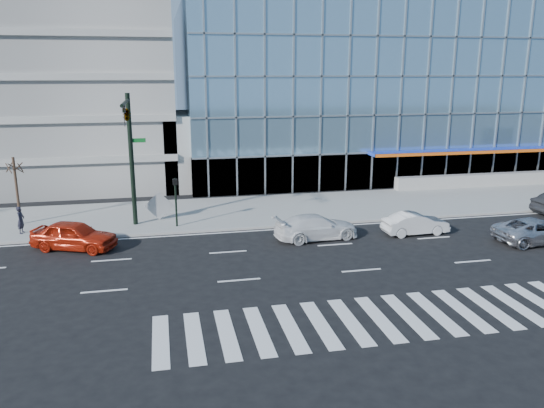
{
  "coord_description": "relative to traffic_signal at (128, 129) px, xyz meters",
  "views": [
    {
      "loc": [
        -9.25,
        -26.72,
        9.43
      ],
      "look_at": [
        -2.96,
        3.0,
        1.75
      ],
      "focal_mm": 35.0,
      "sensor_mm": 36.0,
      "label": 1
    }
  ],
  "objects": [
    {
      "name": "ground",
      "position": [
        11.0,
        -4.57,
        -6.16
      ],
      "size": [
        160.0,
        160.0,
        0.0
      ],
      "primitive_type": "plane",
      "color": "black",
      "rests_on": "ground"
    },
    {
      "name": "sidewalk",
      "position": [
        11.0,
        3.43,
        -6.09
      ],
      "size": [
        120.0,
        8.0,
        0.15
      ],
      "primitive_type": "cube",
      "color": "gray",
      "rests_on": "ground"
    },
    {
      "name": "theatre_building",
      "position": [
        25.0,
        21.43,
        1.34
      ],
      "size": [
        42.0,
        26.0,
        15.0
      ],
      "primitive_type": "cube",
      "color": "#6E9AB8",
      "rests_on": "ground"
    },
    {
      "name": "parking_garage",
      "position": [
        -9.0,
        21.43,
        3.84
      ],
      "size": [
        24.0,
        24.0,
        20.0
      ],
      "primitive_type": "cube",
      "color": "gray",
      "rests_on": "ground"
    },
    {
      "name": "ramp_block",
      "position": [
        5.0,
        13.43,
        -3.16
      ],
      "size": [
        6.0,
        8.0,
        6.0
      ],
      "primitive_type": "cube",
      "color": "gray",
      "rests_on": "ground"
    },
    {
      "name": "traffic_signal",
      "position": [
        0.0,
        0.0,
        0.0
      ],
      "size": [
        1.14,
        5.74,
        8.0
      ],
      "color": "black",
      "rests_on": "sidewalk"
    },
    {
      "name": "ped_signal_post",
      "position": [
        2.5,
        0.37,
        -4.02
      ],
      "size": [
        0.3,
        0.33,
        3.0
      ],
      "color": "black",
      "rests_on": "sidewalk"
    },
    {
      "name": "street_tree_near",
      "position": [
        -7.0,
        2.93,
        -2.39
      ],
      "size": [
        1.1,
        1.1,
        4.23
      ],
      "color": "#332319",
      "rests_on": "sidewalk"
    },
    {
      "name": "silver_suv",
      "position": [
        22.27,
        -6.54,
        -5.48
      ],
      "size": [
        5.01,
        2.41,
        1.38
      ],
      "primitive_type": "imported",
      "rotation": [
        0.0,
        0.0,
        1.6
      ],
      "color": "silver",
      "rests_on": "ground"
    },
    {
      "name": "white_suv",
      "position": [
        10.27,
        -3.31,
        -5.46
      ],
      "size": [
        5.06,
        2.51,
        1.41
      ],
      "primitive_type": "imported",
      "rotation": [
        0.0,
        0.0,
        1.68
      ],
      "color": "white",
      "rests_on": "ground"
    },
    {
      "name": "white_sedan",
      "position": [
        16.27,
        -3.64,
        -5.52
      ],
      "size": [
        3.94,
        1.47,
        1.29
      ],
      "primitive_type": "imported",
      "rotation": [
        0.0,
        0.0,
        1.6
      ],
      "color": "silver",
      "rests_on": "ground"
    },
    {
      "name": "red_sedan",
      "position": [
        -3.07,
        -2.35,
        -5.39
      ],
      "size": [
        4.92,
        3.41,
        1.56
      ],
      "primitive_type": "imported",
      "rotation": [
        0.0,
        0.0,
        1.19
      ],
      "color": "#B1210D",
      "rests_on": "ground"
    },
    {
      "name": "pedestrian",
      "position": [
        -6.46,
        0.86,
        -5.21
      ],
      "size": [
        0.48,
        0.64,
        1.61
      ],
      "primitive_type": "imported",
      "rotation": [
        0.0,
        0.0,
        1.41
      ],
      "color": "black",
      "rests_on": "sidewalk"
    },
    {
      "name": "tilted_panel",
      "position": [
        1.47,
        2.13,
        -5.1
      ],
      "size": [
        1.84,
        0.1,
        1.84
      ],
      "primitive_type": "cube",
      "rotation": [
        0.0,
        0.81,
        0.02
      ],
      "color": "#A4A4A4",
      "rests_on": "sidewalk"
    }
  ]
}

